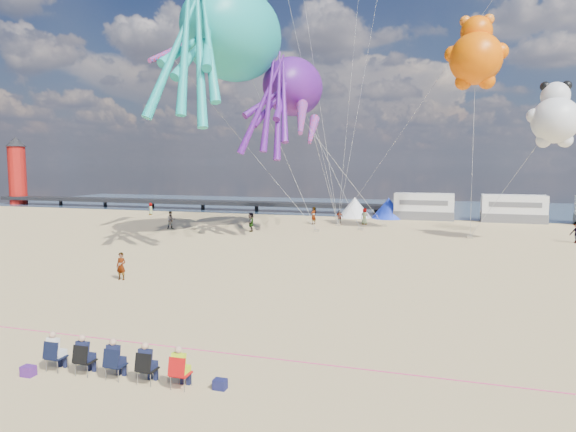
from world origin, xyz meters
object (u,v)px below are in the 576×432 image
at_px(cooler_purple, 28,371).
at_px(sandbag_a, 316,231).
at_px(motorhome_1, 513,209).
at_px(beachgoer_4, 251,222).
at_px(motorhome_0, 424,206).
at_px(sandbag_d, 384,226).
at_px(tent_white, 355,207).
at_px(windsock_right, 312,130).
at_px(kite_teddy_orange, 476,59).
at_px(tent_blue, 389,208).
at_px(beachgoer_6, 365,216).
at_px(sandbag_b, 360,229).
at_px(beachgoer_0, 151,209).
at_px(windsock_mid, 301,118).
at_px(cooler_navy, 220,384).
at_px(spectator_row, 116,358).
at_px(beachgoer_1, 171,220).
at_px(standing_person, 121,266).
at_px(sandbag_c, 470,237).
at_px(windsock_left, 169,54).
at_px(kite_octopus_teal, 232,34).
at_px(kite_octopus_purple, 293,87).
at_px(lighthouse, 17,175).
at_px(kite_panda, 555,120).
at_px(beachgoer_5, 313,216).
at_px(beachgoer_3, 339,217).

distance_m(cooler_purple, sandbag_a, 34.61).
relative_size(motorhome_1, beachgoer_4, 3.68).
xyz_separation_m(motorhome_0, sandbag_a, (-9.28, -13.88, -1.39)).
xyz_separation_m(motorhome_0, sandbag_d, (-3.56, -8.26, -1.39)).
relative_size(tent_white, cooler_purple, 10.00).
bearing_deg(cooler_purple, windsock_right, 88.51).
bearing_deg(motorhome_0, kite_teddy_orange, -72.81).
height_order(tent_blue, beachgoer_6, tent_blue).
bearing_deg(sandbag_b, beachgoer_0, 165.92).
bearing_deg(windsock_mid, sandbag_a, 76.18).
height_order(beachgoer_4, kite_teddy_orange, kite_teddy_orange).
bearing_deg(windsock_right, cooler_navy, -88.81).
height_order(spectator_row, beachgoer_1, beachgoer_1).
xyz_separation_m(standing_person, sandbag_c, (19.40, 22.36, -0.67)).
distance_m(cooler_navy, windsock_left, 36.22).
bearing_deg(kite_octopus_teal, motorhome_0, 50.71).
xyz_separation_m(beachgoer_6, kite_teddy_orange, (10.17, -7.41, 14.29)).
height_order(beachgoer_1, kite_octopus_purple, kite_octopus_purple).
bearing_deg(beachgoer_6, windsock_right, 78.77).
xyz_separation_m(lighthouse, motorhome_0, (62.00, -4.00, -3.00)).
bearing_deg(windsock_left, kite_teddy_orange, 11.36).
height_order(cooler_purple, windsock_right, windsock_right).
relative_size(sandbag_d, windsock_right, 0.10).
distance_m(kite_octopus_teal, kite_teddy_orange, 20.24).
height_order(motorhome_0, sandbag_b, motorhome_0).
relative_size(motorhome_1, tent_white, 1.65).
relative_size(beachgoer_1, kite_panda, 0.29).
height_order(cooler_navy, sandbag_d, cooler_navy).
bearing_deg(beachgoer_6, tent_blue, -97.71).
bearing_deg(cooler_navy, lighthouse, 138.42).
relative_size(sandbag_d, kite_octopus_purple, 0.04).
height_order(motorhome_0, cooler_purple, motorhome_0).
relative_size(spectator_row, beachgoer_5, 3.30).
distance_m(standing_person, beachgoer_6, 31.08).
xyz_separation_m(cooler_navy, sandbag_b, (-1.63, 36.02, -0.04)).
xyz_separation_m(tent_white, beachgoer_4, (-7.27, -15.49, -0.30)).
xyz_separation_m(sandbag_d, kite_teddy_orange, (7.94, -5.91, 15.04)).
height_order(beachgoer_5, kite_octopus_teal, kite_octopus_teal).
height_order(cooler_purple, cooler_navy, cooler_purple).
bearing_deg(beachgoer_4, sandbag_d, 106.18).
bearing_deg(beachgoer_4, cooler_purple, -6.22).
bearing_deg(windsock_right, spectator_row, -94.89).
xyz_separation_m(beachgoer_3, sandbag_a, (-0.87, -6.53, -0.64)).
height_order(beachgoer_6, sandbag_b, beachgoer_6).
xyz_separation_m(motorhome_0, beachgoer_3, (-8.41, -7.36, -0.75)).
distance_m(beachgoer_6, sandbag_a, 7.98).
relative_size(beachgoer_0, beachgoer_1, 0.87).
distance_m(tent_white, spectator_row, 47.87).
relative_size(beachgoer_0, windsock_right, 0.31).
height_order(sandbag_d, kite_octopus_purple, kite_octopus_purple).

